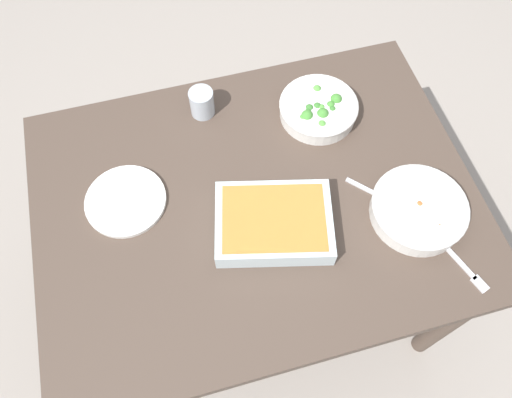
{
  "coord_description": "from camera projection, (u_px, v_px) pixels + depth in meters",
  "views": [
    {
      "loc": [
        0.17,
        0.62,
        1.93
      ],
      "look_at": [
        0.0,
        0.0,
        0.74
      ],
      "focal_mm": 34.86,
      "sensor_mm": 36.0,
      "label": 1
    }
  ],
  "objects": [
    {
      "name": "ground_plane",
      "position": [
        256.0,
        285.0,
        2.01
      ],
      "size": [
        6.0,
        6.0,
        0.0
      ],
      "primitive_type": "plane",
      "color": "#9E9389"
    },
    {
      "name": "spoon_by_stew",
      "position": [
        384.0,
        198.0,
        1.35
      ],
      "size": [
        0.13,
        0.14,
        0.01
      ],
      "color": "silver",
      "rests_on": "dining_table"
    },
    {
      "name": "broccoli_bowl",
      "position": [
        318.0,
        109.0,
        1.46
      ],
      "size": [
        0.23,
        0.23,
        0.06
      ],
      "color": "silver",
      "rests_on": "dining_table"
    },
    {
      "name": "fork_on_table",
      "position": [
        465.0,
        268.0,
        1.26
      ],
      "size": [
        0.07,
        0.17,
        0.01
      ],
      "color": "silver",
      "rests_on": "dining_table"
    },
    {
      "name": "side_plate",
      "position": [
        126.0,
        201.0,
        1.35
      ],
      "size": [
        0.22,
        0.22,
        0.01
      ],
      "primitive_type": "cylinder",
      "color": "white",
      "rests_on": "dining_table"
    },
    {
      "name": "drink_cup",
      "position": [
        202.0,
        103.0,
        1.46
      ],
      "size": [
        0.07,
        0.07,
        0.08
      ],
      "color": "#B2BCC6",
      "rests_on": "dining_table"
    },
    {
      "name": "dining_table",
      "position": [
        256.0,
        214.0,
        1.43
      ],
      "size": [
        1.2,
        0.9,
        0.74
      ],
      "color": "#4C3D33",
      "rests_on": "ground_plane"
    },
    {
      "name": "baking_dish",
      "position": [
        274.0,
        222.0,
        1.28
      ],
      "size": [
        0.34,
        0.29,
        0.06
      ],
      "color": "silver",
      "rests_on": "dining_table"
    },
    {
      "name": "stew_bowl",
      "position": [
        418.0,
        209.0,
        1.3
      ],
      "size": [
        0.25,
        0.25,
        0.06
      ],
      "color": "silver",
      "rests_on": "dining_table"
    }
  ]
}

